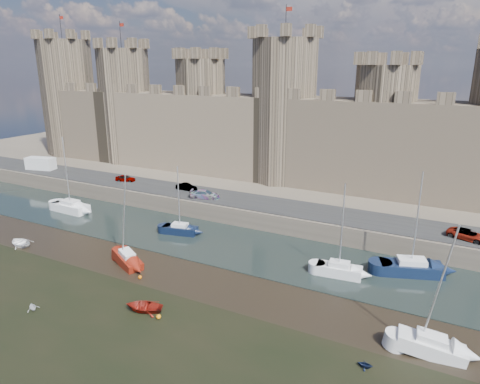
{
  "coord_description": "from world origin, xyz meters",
  "views": [
    {
      "loc": [
        28.59,
        -18.92,
        21.54
      ],
      "look_at": [
        7.39,
        22.0,
        7.78
      ],
      "focal_mm": 32.0,
      "sensor_mm": 36.0,
      "label": 1
    }
  ],
  "objects_px": {
    "sailboat_2": "(339,269)",
    "sailboat_3": "(411,267)",
    "van": "(41,164)",
    "car_0": "(125,178)",
    "car_1": "(186,187)",
    "sailboat_1": "(180,229)",
    "sailboat_0": "(71,207)",
    "car_2": "(205,194)",
    "car_3": "(468,235)",
    "sailboat_5": "(431,345)",
    "sailboat_4": "(128,259)"
  },
  "relations": [
    {
      "from": "sailboat_2",
      "to": "sailboat_3",
      "type": "distance_m",
      "value": 7.78
    },
    {
      "from": "van",
      "to": "car_0",
      "type": "bearing_deg",
      "value": -11.44
    },
    {
      "from": "sailboat_3",
      "to": "sailboat_2",
      "type": "bearing_deg",
      "value": -169.0
    },
    {
      "from": "car_0",
      "to": "sailboat_3",
      "type": "relative_size",
      "value": 0.3
    },
    {
      "from": "car_1",
      "to": "sailboat_1",
      "type": "distance_m",
      "value": 12.24
    },
    {
      "from": "sailboat_0",
      "to": "sailboat_2",
      "type": "xyz_separation_m",
      "value": [
        41.62,
        -1.59,
        -0.06
      ]
    },
    {
      "from": "car_1",
      "to": "sailboat_2",
      "type": "relative_size",
      "value": 0.34
    },
    {
      "from": "car_2",
      "to": "car_3",
      "type": "relative_size",
      "value": 1.01
    },
    {
      "from": "car_1",
      "to": "sailboat_5",
      "type": "xyz_separation_m",
      "value": [
        37.35,
        -21.71,
        -2.29
      ]
    },
    {
      "from": "car_1",
      "to": "car_2",
      "type": "bearing_deg",
      "value": -112.96
    },
    {
      "from": "car_0",
      "to": "sailboat_4",
      "type": "bearing_deg",
      "value": -152.52
    },
    {
      "from": "car_0",
      "to": "van",
      "type": "height_order",
      "value": "van"
    },
    {
      "from": "car_2",
      "to": "sailboat_2",
      "type": "bearing_deg",
      "value": -132.16
    },
    {
      "from": "car_1",
      "to": "sailboat_1",
      "type": "height_order",
      "value": "sailboat_1"
    },
    {
      "from": "sailboat_0",
      "to": "sailboat_3",
      "type": "xyz_separation_m",
      "value": [
        48.34,
        2.31,
        -0.02
      ]
    },
    {
      "from": "van",
      "to": "sailboat_4",
      "type": "xyz_separation_m",
      "value": [
        38.29,
        -19.61,
        -2.9
      ]
    },
    {
      "from": "sailboat_4",
      "to": "sailboat_5",
      "type": "bearing_deg",
      "value": 22.48
    },
    {
      "from": "sailboat_3",
      "to": "sailboat_5",
      "type": "distance_m",
      "value": 13.56
    },
    {
      "from": "sailboat_5",
      "to": "sailboat_0",
      "type": "bearing_deg",
      "value": 161.44
    },
    {
      "from": "sailboat_0",
      "to": "sailboat_5",
      "type": "xyz_separation_m",
      "value": [
        51.25,
        -10.94,
        -0.09
      ]
    },
    {
      "from": "sailboat_3",
      "to": "sailboat_4",
      "type": "bearing_deg",
      "value": -175.77
    },
    {
      "from": "sailboat_1",
      "to": "sailboat_5",
      "type": "relative_size",
      "value": 0.84
    },
    {
      "from": "car_3",
      "to": "sailboat_2",
      "type": "height_order",
      "value": "sailboat_2"
    },
    {
      "from": "sailboat_0",
      "to": "sailboat_5",
      "type": "bearing_deg",
      "value": -10.1
    },
    {
      "from": "sailboat_1",
      "to": "sailboat_2",
      "type": "bearing_deg",
      "value": -17.07
    },
    {
      "from": "car_2",
      "to": "sailboat_1",
      "type": "xyz_separation_m",
      "value": [
        1.14,
        -8.15,
        -2.39
      ]
    },
    {
      "from": "car_2",
      "to": "sailboat_3",
      "type": "height_order",
      "value": "sailboat_3"
    },
    {
      "from": "car_0",
      "to": "car_3",
      "type": "relative_size",
      "value": 0.77
    },
    {
      "from": "car_3",
      "to": "sailboat_1",
      "type": "relative_size",
      "value": 0.48
    },
    {
      "from": "van",
      "to": "sailboat_3",
      "type": "distance_m",
      "value": 67.1
    },
    {
      "from": "car_0",
      "to": "sailboat_5",
      "type": "height_order",
      "value": "sailboat_5"
    },
    {
      "from": "car_3",
      "to": "van",
      "type": "height_order",
      "value": "van"
    },
    {
      "from": "car_3",
      "to": "sailboat_5",
      "type": "relative_size",
      "value": 0.4
    },
    {
      "from": "car_1",
      "to": "van",
      "type": "distance_m",
      "value": 32.21
    },
    {
      "from": "car_1",
      "to": "sailboat_1",
      "type": "relative_size",
      "value": 0.38
    },
    {
      "from": "car_0",
      "to": "sailboat_5",
      "type": "distance_m",
      "value": 54.04
    },
    {
      "from": "car_0",
      "to": "sailboat_2",
      "type": "xyz_separation_m",
      "value": [
        39.93,
        -12.06,
        -2.26
      ]
    },
    {
      "from": "sailboat_3",
      "to": "sailboat_5",
      "type": "xyz_separation_m",
      "value": [
        2.91,
        -13.25,
        -0.08
      ]
    },
    {
      "from": "car_3",
      "to": "van",
      "type": "distance_m",
      "value": 71.68
    },
    {
      "from": "sailboat_2",
      "to": "sailboat_3",
      "type": "relative_size",
      "value": 0.9
    },
    {
      "from": "car_2",
      "to": "sailboat_2",
      "type": "distance_m",
      "value": 25.1
    },
    {
      "from": "van",
      "to": "car_3",
      "type": "bearing_deg",
      "value": -14.28
    },
    {
      "from": "car_3",
      "to": "sailboat_0",
      "type": "height_order",
      "value": "sailboat_0"
    },
    {
      "from": "sailboat_1",
      "to": "sailboat_3",
      "type": "distance_m",
      "value": 28.52
    },
    {
      "from": "car_1",
      "to": "sailboat_2",
      "type": "height_order",
      "value": "sailboat_2"
    },
    {
      "from": "car_0",
      "to": "sailboat_3",
      "type": "xyz_separation_m",
      "value": [
        46.65,
        -8.16,
        -2.22
      ]
    },
    {
      "from": "sailboat_2",
      "to": "sailboat_4",
      "type": "height_order",
      "value": "sailboat_4"
    },
    {
      "from": "car_2",
      "to": "sailboat_2",
      "type": "xyz_separation_m",
      "value": [
        22.87,
        -10.09,
        -2.33
      ]
    },
    {
      "from": "car_1",
      "to": "sailboat_5",
      "type": "height_order",
      "value": "sailboat_5"
    },
    {
      "from": "car_1",
      "to": "sailboat_1",
      "type": "bearing_deg",
      "value": -148.03
    }
  ]
}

